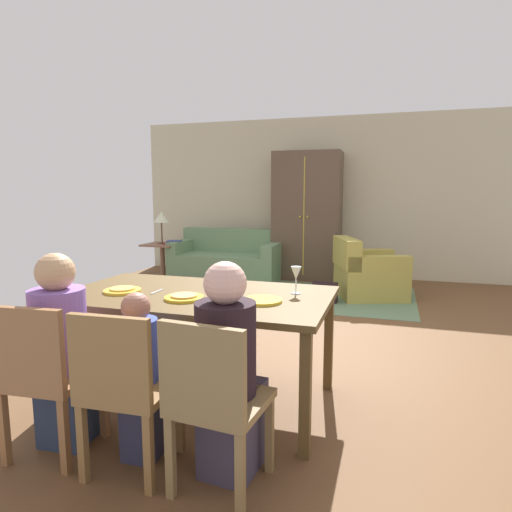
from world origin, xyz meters
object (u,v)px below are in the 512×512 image
plate_near_man (122,291)px  plate_near_woman (262,301)px  table_lamp (161,218)px  handbag (325,292)px  dining_chair_man (43,372)px  dining_chair_child (124,384)px  dining_table (196,303)px  armoire (307,216)px  plate_near_child (184,298)px  book_upper (174,241)px  wine_glass (296,274)px  person_woman (229,378)px  book_lower (172,243)px  person_man (65,356)px  person_child (142,381)px  dining_chair_woman (214,397)px  side_table (162,255)px  armchair (366,274)px  couch (227,260)px

plate_near_man → plate_near_woman: (0.99, 0.02, 0.00)m
table_lamp → handbag: (2.90, -0.90, -0.88)m
dining_chair_man → dining_chair_child: bearing=-0.0°
plate_near_woman → table_lamp: (-2.95, 4.01, 0.24)m
plate_near_man → dining_table: bearing=13.6°
plate_near_man → armoire: 4.74m
plate_near_child → dining_chair_man: bearing=-125.4°
table_lamp → dining_table: bearing=-57.9°
book_upper → wine_glass: bearing=-52.5°
person_woman → book_lower: 5.33m
table_lamp → person_man: bearing=-67.0°
plate_near_child → plate_near_woman: 0.50m
plate_near_man → handbag: size_ratio=0.78×
person_child → plate_near_child: bearing=89.8°
dining_chair_woman → armoire: bearing=96.2°
handbag → plate_near_child: bearing=-97.9°
person_woman → book_upper: 5.40m
wine_glass → person_child: wine_glass is taller
book_lower → book_upper: (0.01, 0.08, 0.03)m
armoire → person_woman: bearing=-83.4°
dining_table → book_lower: dining_table is taller
side_table → handbag: bearing=-17.3°
dining_table → person_woman: person_woman is taller
wine_glass → table_lamp: 4.86m
plate_near_woman → handbag: 3.18m
dining_chair_child → table_lamp: table_lamp is taller
dining_chair_man → armchair: size_ratio=0.80×
plate_near_woman → armoire: armoire is taller
plate_near_woman → couch: bearing=113.7°
dining_table → table_lamp: 4.63m
dining_chair_woman → handbag: dining_chair_woman is taller
person_woman → book_upper: (-2.74, 4.65, 0.11)m
dining_table → dining_chair_man: dining_chair_man is taller
person_woman → armchair: size_ratio=1.01×
plate_near_woman → armchair: (0.44, 3.60, -0.45)m
table_lamp → book_lower: table_lamp is taller
dining_table → book_upper: size_ratio=8.18×
armchair → armoire: size_ratio=0.52×
plate_near_man → dining_chair_man: dining_chair_man is taller
wine_glass → person_woman: person_woman is taller
dining_table → side_table: dining_table is taller
plate_near_child → book_upper: bearing=118.5°
dining_table → book_lower: 4.48m
plate_near_woman → couch: (-1.87, 4.27, -0.47)m
plate_near_child → armoire: (-0.11, 4.77, 0.28)m
person_woman → couch: (-1.87, 4.87, -0.21)m
dining_chair_man → book_lower: 5.06m
plate_near_man → person_man: bearing=-90.3°
plate_near_woman → plate_near_man: bearing=-178.8°
dining_chair_woman → armoire: (-0.60, 5.46, 0.56)m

